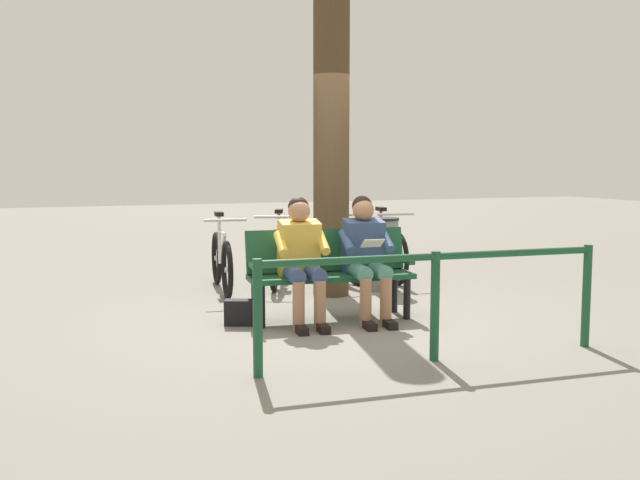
{
  "coord_description": "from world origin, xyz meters",
  "views": [
    {
      "loc": [
        2.55,
        6.26,
        1.51
      ],
      "look_at": [
        -0.01,
        -0.3,
        0.75
      ],
      "focal_mm": 39.72,
      "sensor_mm": 36.0,
      "label": 1
    }
  ],
  "objects_px": {
    "person_reading": "(366,252)",
    "bench": "(329,267)",
    "litter_bin": "(383,254)",
    "bicycle_silver": "(278,256)",
    "handbag": "(241,312)",
    "tree_trunk": "(331,133)",
    "person_companion": "(301,254)",
    "bicycle_black": "(385,251)",
    "bicycle_orange": "(334,253)",
    "bicycle_red": "(222,261)"
  },
  "relations": [
    {
      "from": "bicycle_silver",
      "to": "handbag",
      "type": "bearing_deg",
      "value": -3.77
    },
    {
      "from": "bicycle_black",
      "to": "bicycle_orange",
      "type": "xyz_separation_m",
      "value": [
        0.68,
        -0.12,
        0.0
      ]
    },
    {
      "from": "bicycle_orange",
      "to": "bicycle_red",
      "type": "distance_m",
      "value": 1.57
    },
    {
      "from": "person_companion",
      "to": "bicycle_black",
      "type": "height_order",
      "value": "person_companion"
    },
    {
      "from": "tree_trunk",
      "to": "bicycle_black",
      "type": "relative_size",
      "value": 2.22
    },
    {
      "from": "bench",
      "to": "person_reading",
      "type": "relative_size",
      "value": 1.37
    },
    {
      "from": "bench",
      "to": "handbag",
      "type": "xyz_separation_m",
      "value": [
        0.89,
        -0.01,
        -0.39
      ]
    },
    {
      "from": "person_companion",
      "to": "litter_bin",
      "type": "relative_size",
      "value": 1.38
    },
    {
      "from": "tree_trunk",
      "to": "bench",
      "type": "bearing_deg",
      "value": 66.81
    },
    {
      "from": "handbag",
      "to": "litter_bin",
      "type": "bearing_deg",
      "value": -149.98
    },
    {
      "from": "litter_bin",
      "to": "bicycle_silver",
      "type": "bearing_deg",
      "value": -38.12
    },
    {
      "from": "tree_trunk",
      "to": "litter_bin",
      "type": "distance_m",
      "value": 1.59
    },
    {
      "from": "bench",
      "to": "person_companion",
      "type": "xyz_separation_m",
      "value": [
        0.33,
        0.13,
        0.16
      ]
    },
    {
      "from": "bicycle_black",
      "to": "bicycle_orange",
      "type": "relative_size",
      "value": 1.01
    },
    {
      "from": "person_reading",
      "to": "bicycle_silver",
      "type": "xyz_separation_m",
      "value": [
        0.17,
        -2.24,
        -0.31
      ]
    },
    {
      "from": "tree_trunk",
      "to": "bicycle_silver",
      "type": "height_order",
      "value": "tree_trunk"
    },
    {
      "from": "person_companion",
      "to": "bicycle_silver",
      "type": "relative_size",
      "value": 0.77
    },
    {
      "from": "tree_trunk",
      "to": "litter_bin",
      "type": "relative_size",
      "value": 4.27
    },
    {
      "from": "litter_bin",
      "to": "bicycle_orange",
      "type": "relative_size",
      "value": 0.53
    },
    {
      "from": "person_reading",
      "to": "tree_trunk",
      "type": "xyz_separation_m",
      "value": [
        -0.18,
        -1.33,
        1.19
      ]
    },
    {
      "from": "bench",
      "to": "bicycle_orange",
      "type": "distance_m",
      "value": 2.27
    },
    {
      "from": "person_reading",
      "to": "handbag",
      "type": "relative_size",
      "value": 4.0
    },
    {
      "from": "person_companion",
      "to": "bicycle_black",
      "type": "xyz_separation_m",
      "value": [
        -1.92,
        -2.09,
        -0.3
      ]
    },
    {
      "from": "bicycle_orange",
      "to": "bicycle_silver",
      "type": "xyz_separation_m",
      "value": [
        0.78,
        0.04,
        0.0
      ]
    },
    {
      "from": "bicycle_orange",
      "to": "bench",
      "type": "bearing_deg",
      "value": -35.85
    },
    {
      "from": "tree_trunk",
      "to": "bicycle_red",
      "type": "relative_size",
      "value": 2.22
    },
    {
      "from": "handbag",
      "to": "tree_trunk",
      "type": "height_order",
      "value": "tree_trunk"
    },
    {
      "from": "person_companion",
      "to": "handbag",
      "type": "bearing_deg",
      "value": -8.34
    },
    {
      "from": "person_reading",
      "to": "bicycle_silver",
      "type": "relative_size",
      "value": 0.77
    },
    {
      "from": "person_reading",
      "to": "bicycle_orange",
      "type": "xyz_separation_m",
      "value": [
        -0.61,
        -2.27,
        -0.31
      ]
    },
    {
      "from": "tree_trunk",
      "to": "litter_bin",
      "type": "xyz_separation_m",
      "value": [
        -0.7,
        -0.08,
        -1.42
      ]
    },
    {
      "from": "person_companion",
      "to": "handbag",
      "type": "relative_size",
      "value": 4.0
    },
    {
      "from": "bench",
      "to": "handbag",
      "type": "bearing_deg",
      "value": 5.22
    },
    {
      "from": "tree_trunk",
      "to": "person_reading",
      "type": "bearing_deg",
      "value": 82.21
    },
    {
      "from": "bench",
      "to": "tree_trunk",
      "type": "xyz_separation_m",
      "value": [
        -0.49,
        -1.13,
        1.35
      ]
    },
    {
      "from": "litter_bin",
      "to": "bicycle_black",
      "type": "distance_m",
      "value": 0.85
    },
    {
      "from": "person_companion",
      "to": "bicycle_silver",
      "type": "xyz_separation_m",
      "value": [
        -0.47,
        -2.17,
        -0.3
      ]
    },
    {
      "from": "bench",
      "to": "bicycle_silver",
      "type": "bearing_deg",
      "value": -87.8
    },
    {
      "from": "bicycle_silver",
      "to": "bench",
      "type": "bearing_deg",
      "value": 19.24
    },
    {
      "from": "handbag",
      "to": "tree_trunk",
      "type": "bearing_deg",
      "value": -140.79
    },
    {
      "from": "bicycle_black",
      "to": "bicycle_silver",
      "type": "bearing_deg",
      "value": -85.54
    },
    {
      "from": "person_reading",
      "to": "bench",
      "type": "bearing_deg",
      "value": -27.05
    },
    {
      "from": "bicycle_black",
      "to": "bicycle_red",
      "type": "bearing_deg",
      "value": -78.99
    },
    {
      "from": "bench",
      "to": "person_reading",
      "type": "height_order",
      "value": "person_reading"
    },
    {
      "from": "person_companion",
      "to": "bicycle_silver",
      "type": "bearing_deg",
      "value": -96.2
    },
    {
      "from": "tree_trunk",
      "to": "bicycle_silver",
      "type": "distance_m",
      "value": 1.79
    },
    {
      "from": "bicycle_orange",
      "to": "person_reading",
      "type": "bearing_deg",
      "value": -27.12
    },
    {
      "from": "tree_trunk",
      "to": "bicycle_black",
      "type": "height_order",
      "value": "tree_trunk"
    },
    {
      "from": "bicycle_red",
      "to": "bicycle_silver",
      "type": "bearing_deg",
      "value": 111.88
    },
    {
      "from": "tree_trunk",
      "to": "bicycle_silver",
      "type": "bearing_deg",
      "value": -68.8
    }
  ]
}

